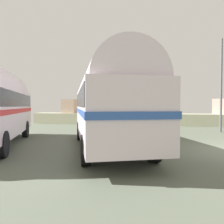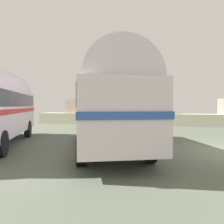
# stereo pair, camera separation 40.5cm
# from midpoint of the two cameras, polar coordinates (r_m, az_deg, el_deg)

# --- Properties ---
(breakwater) EXTENTS (31.36, 1.95, 2.50)m
(breakwater) POSITION_cam_midpoint_polar(r_m,az_deg,el_deg) (21.56, 21.03, -1.64)
(breakwater) COLOR #B5B697
(breakwater) RESTS_ON ground
(vintage_coach) EXTENTS (5.49, 8.85, 3.70)m
(vintage_coach) POSITION_cam_midpoint_polar(r_m,az_deg,el_deg) (9.57, -0.23, 2.73)
(vintage_coach) COLOR black
(vintage_coach) RESTS_ON ground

